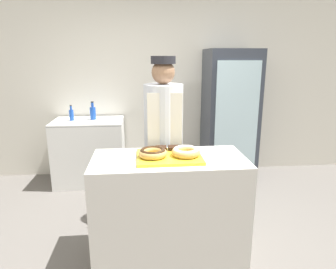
{
  "coord_description": "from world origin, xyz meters",
  "views": [
    {
      "loc": [
        -0.23,
        -2.39,
        1.76
      ],
      "look_at": [
        0.0,
        0.1,
        1.11
      ],
      "focal_mm": 32.0,
      "sensor_mm": 36.0,
      "label": 1
    }
  ],
  "objects_px": {
    "bottle_blue": "(71,115)",
    "bottle_blue_b": "(93,113)",
    "beverage_fridge": "(230,116)",
    "brownie_back_right": "(174,148)",
    "brownie_back_left": "(161,148)",
    "donut_chocolate_glaze": "(153,152)",
    "baker_person": "(164,139)",
    "chest_freezer": "(90,151)",
    "serving_tray": "(169,157)",
    "donut_light_glaze": "(186,151)"
  },
  "relations": [
    {
      "from": "brownie_back_right",
      "to": "bottle_blue_b",
      "type": "relative_size",
      "value": 0.37
    },
    {
      "from": "donut_chocolate_glaze",
      "to": "brownie_back_right",
      "type": "height_order",
      "value": "donut_chocolate_glaze"
    },
    {
      "from": "baker_person",
      "to": "brownie_back_left",
      "type": "bearing_deg",
      "value": -97.47
    },
    {
      "from": "donut_chocolate_glaze",
      "to": "chest_freezer",
      "type": "distance_m",
      "value": 2.03
    },
    {
      "from": "brownie_back_left",
      "to": "bottle_blue",
      "type": "bearing_deg",
      "value": 124.78
    },
    {
      "from": "beverage_fridge",
      "to": "donut_light_glaze",
      "type": "bearing_deg",
      "value": -117.15
    },
    {
      "from": "beverage_fridge",
      "to": "brownie_back_right",
      "type": "bearing_deg",
      "value": -121.84
    },
    {
      "from": "donut_chocolate_glaze",
      "to": "bottle_blue",
      "type": "xyz_separation_m",
      "value": [
        -1.04,
        1.79,
        -0.0
      ]
    },
    {
      "from": "serving_tray",
      "to": "bottle_blue",
      "type": "xyz_separation_m",
      "value": [
        -1.18,
        1.77,
        0.05
      ]
    },
    {
      "from": "bottle_blue",
      "to": "donut_light_glaze",
      "type": "bearing_deg",
      "value": -53.68
    },
    {
      "from": "donut_light_glaze",
      "to": "beverage_fridge",
      "type": "xyz_separation_m",
      "value": [
        0.91,
        1.77,
        -0.06
      ]
    },
    {
      "from": "brownie_back_left",
      "to": "bottle_blue",
      "type": "xyz_separation_m",
      "value": [
        -1.12,
        1.62,
        0.02
      ]
    },
    {
      "from": "brownie_back_right",
      "to": "baker_person",
      "type": "height_order",
      "value": "baker_person"
    },
    {
      "from": "donut_light_glaze",
      "to": "chest_freezer",
      "type": "bearing_deg",
      "value": 121.76
    },
    {
      "from": "donut_chocolate_glaze",
      "to": "baker_person",
      "type": "xyz_separation_m",
      "value": [
        0.14,
        0.62,
        -0.06
      ]
    },
    {
      "from": "serving_tray",
      "to": "bottle_blue_b",
      "type": "height_order",
      "value": "bottle_blue_b"
    },
    {
      "from": "donut_chocolate_glaze",
      "to": "donut_light_glaze",
      "type": "xyz_separation_m",
      "value": [
        0.28,
        0.0,
        0.0
      ]
    },
    {
      "from": "baker_person",
      "to": "chest_freezer",
      "type": "relative_size",
      "value": 1.85
    },
    {
      "from": "bottle_blue_b",
      "to": "chest_freezer",
      "type": "bearing_deg",
      "value": -139.63
    },
    {
      "from": "bottle_blue",
      "to": "bottle_blue_b",
      "type": "height_order",
      "value": "bottle_blue_b"
    },
    {
      "from": "donut_chocolate_glaze",
      "to": "bottle_blue_b",
      "type": "xyz_separation_m",
      "value": [
        -0.76,
        1.84,
        0.01
      ]
    },
    {
      "from": "donut_light_glaze",
      "to": "beverage_fridge",
      "type": "height_order",
      "value": "beverage_fridge"
    },
    {
      "from": "donut_chocolate_glaze",
      "to": "baker_person",
      "type": "distance_m",
      "value": 0.63
    },
    {
      "from": "donut_light_glaze",
      "to": "brownie_back_left",
      "type": "bearing_deg",
      "value": 137.94
    },
    {
      "from": "chest_freezer",
      "to": "bottle_blue",
      "type": "relative_size",
      "value": 4.48
    },
    {
      "from": "donut_chocolate_glaze",
      "to": "bottle_blue",
      "type": "distance_m",
      "value": 2.07
    },
    {
      "from": "baker_person",
      "to": "beverage_fridge",
      "type": "height_order",
      "value": "beverage_fridge"
    },
    {
      "from": "serving_tray",
      "to": "brownie_back_right",
      "type": "height_order",
      "value": "brownie_back_right"
    },
    {
      "from": "beverage_fridge",
      "to": "serving_tray",
      "type": "bearing_deg",
      "value": -120.91
    },
    {
      "from": "bottle_blue_b",
      "to": "bottle_blue",
      "type": "bearing_deg",
      "value": -171.49
    },
    {
      "from": "donut_chocolate_glaze",
      "to": "brownie_back_right",
      "type": "relative_size",
      "value": 2.55
    },
    {
      "from": "donut_chocolate_glaze",
      "to": "brownie_back_left",
      "type": "relative_size",
      "value": 2.55
    },
    {
      "from": "brownie_back_right",
      "to": "beverage_fridge",
      "type": "bearing_deg",
      "value": 58.16
    },
    {
      "from": "chest_freezer",
      "to": "bottle_blue_b",
      "type": "distance_m",
      "value": 0.56
    },
    {
      "from": "brownie_back_left",
      "to": "chest_freezer",
      "type": "height_order",
      "value": "brownie_back_left"
    },
    {
      "from": "donut_chocolate_glaze",
      "to": "bottle_blue_b",
      "type": "relative_size",
      "value": 0.95
    },
    {
      "from": "bottle_blue",
      "to": "serving_tray",
      "type": "bearing_deg",
      "value": -56.34
    },
    {
      "from": "serving_tray",
      "to": "baker_person",
      "type": "bearing_deg",
      "value": 89.89
    },
    {
      "from": "brownie_back_right",
      "to": "bottle_blue_b",
      "type": "distance_m",
      "value": 1.91
    },
    {
      "from": "brownie_back_right",
      "to": "bottle_blue_b",
      "type": "xyz_separation_m",
      "value": [
        -0.95,
        1.66,
        0.04
      ]
    },
    {
      "from": "serving_tray",
      "to": "donut_chocolate_glaze",
      "type": "xyz_separation_m",
      "value": [
        -0.14,
        -0.02,
        0.05
      ]
    },
    {
      "from": "bottle_blue_b",
      "to": "brownie_back_left",
      "type": "bearing_deg",
      "value": -63.18
    },
    {
      "from": "beverage_fridge",
      "to": "bottle_blue",
      "type": "distance_m",
      "value": 2.23
    },
    {
      "from": "donut_chocolate_glaze",
      "to": "bottle_blue_b",
      "type": "bearing_deg",
      "value": 112.4
    },
    {
      "from": "brownie_back_right",
      "to": "donut_light_glaze",
      "type": "bearing_deg",
      "value": -64.95
    },
    {
      "from": "donut_light_glaze",
      "to": "baker_person",
      "type": "relative_size",
      "value": 0.14
    },
    {
      "from": "brownie_back_right",
      "to": "serving_tray",
      "type": "bearing_deg",
      "value": -110.12
    },
    {
      "from": "beverage_fridge",
      "to": "brownie_back_left",
      "type": "bearing_deg",
      "value": -124.67
    },
    {
      "from": "serving_tray",
      "to": "brownie_back_right",
      "type": "distance_m",
      "value": 0.17
    },
    {
      "from": "chest_freezer",
      "to": "beverage_fridge",
      "type": "bearing_deg",
      "value": -0.19
    }
  ]
}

